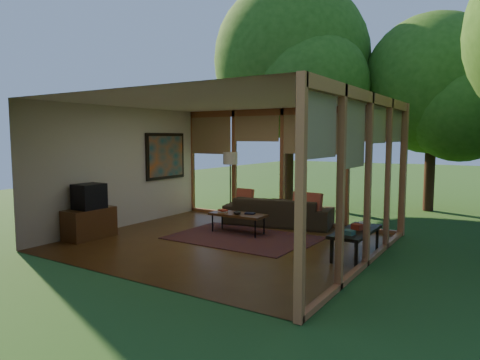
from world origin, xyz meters
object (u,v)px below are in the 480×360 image
Objects in this scene: television at (89,196)px; side_console at (353,232)px; coffee_table at (238,215)px; sofa at (273,211)px; media_cabinet at (90,223)px; floor_lamp at (230,162)px.

side_console is at bearing 17.92° from television.
sofa is at bearing 79.73° from coffee_table.
media_cabinet is at bearing -162.15° from side_console.
television is 0.33× the size of floor_lamp.
media_cabinet is 0.71× the size of side_console.
sofa is 1.85× the size of coffee_table.
coffee_table is 0.86× the size of side_console.
sofa reaches higher than side_console.
side_console is at bearing -8.44° from coffee_table.
floor_lamp is at bearing 70.60° from media_cabinet.
media_cabinet is at bearing 38.65° from sofa.
coffee_table is (1.12, -1.39, -1.01)m from floor_lamp.
side_console is (3.70, -1.77, -1.00)m from floor_lamp.
television is at bearing 0.00° from media_cabinet.
floor_lamp is at bearing 154.43° from side_console.
media_cabinet is 3.71m from floor_lamp.
sofa is at bearing 51.60° from television.
sofa reaches higher than coffee_table.
television reaches higher than sofa.
television is 5.12m from side_console.
sofa is 2.84m from side_console.
coffee_table is (2.27, 1.95, -0.46)m from television.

